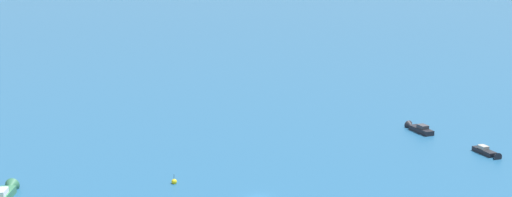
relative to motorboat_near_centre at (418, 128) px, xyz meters
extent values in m
cube|color=black|center=(-0.11, -1.31, -0.13)|extent=(3.08, 7.76, 1.21)
cone|color=black|center=(0.29, 3.32, -0.13)|extent=(2.59, 2.15, 2.43)
cube|color=#38383D|center=(-0.16, -1.87, 0.93)|extent=(2.17, 2.81, 0.91)
cube|color=#33704C|center=(-100.85, -2.26, -0.02)|extent=(6.37, 9.29, 1.43)
cone|color=#33704C|center=(-98.53, 2.69, -0.02)|extent=(3.56, 3.28, 2.86)
cube|color=silver|center=(-101.13, -2.87, 1.23)|extent=(3.39, 3.80, 1.07)
cube|color=black|center=(0.71, -21.85, -0.23)|extent=(2.81, 6.59, 1.02)
cone|color=black|center=(0.23, -25.73, -0.23)|extent=(2.23, 1.87, 2.04)
cube|color=gray|center=(0.77, -21.37, 0.67)|extent=(1.90, 2.42, 0.77)
sphere|color=yellow|center=(-68.99, -8.05, -0.35)|extent=(1.10, 1.10, 1.10)
cylinder|color=black|center=(-68.99, -8.05, 0.70)|extent=(0.08, 0.08, 1.00)
camera|label=1|loc=(-114.63, -131.45, 46.31)|focal=48.56mm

